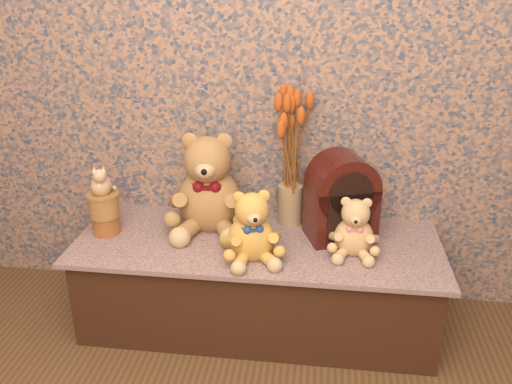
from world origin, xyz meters
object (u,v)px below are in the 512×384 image
Objects in this scene: cathedral_radio at (341,197)px; ceramic_vase at (290,204)px; cat_figurine at (100,179)px; biscuit_tin_lower at (106,224)px; teddy_large at (209,177)px; teddy_small at (355,223)px; teddy_medium at (251,221)px.

ceramic_vase is (-0.21, 0.11, -0.09)m from cathedral_radio.
cat_figurine is at bearing 165.78° from cathedral_radio.
cathedral_radio is 3.25× the size of biscuit_tin_lower.
teddy_large reaches higher than cathedral_radio.
teddy_small is 0.70× the size of cathedral_radio.
teddy_medium is 1.18× the size of teddy_small.
cathedral_radio is at bearing -15.17° from cat_figurine.
cathedral_radio reaches higher than teddy_small.
ceramic_vase is at bearing 14.49° from biscuit_tin_lower.
ceramic_vase is 0.81m from cat_figurine.
teddy_small is at bearing -19.64° from teddy_large.
teddy_small is 0.14m from cathedral_radio.
teddy_large is 0.48m from biscuit_tin_lower.
teddy_medium is (0.21, -0.24, -0.08)m from teddy_large.
teddy_large is 1.24× the size of cathedral_radio.
teddy_large is 0.33m from teddy_medium.
teddy_large is 0.56m from cathedral_radio.
teddy_medium reaches higher than teddy_small.
cat_figurine is (-0.64, 0.11, 0.10)m from teddy_medium.
teddy_small is 1.89× the size of cat_figurine.
teddy_large is 0.38m from ceramic_vase.
cat_figurine is (-0.77, -0.20, 0.16)m from ceramic_vase.
cathedral_radio is (0.34, 0.21, 0.03)m from teddy_medium.
ceramic_vase is 1.32× the size of cat_figurine.
teddy_medium is 2.23× the size of cat_figurine.
teddy_small is at bearing -1.66° from biscuit_tin_lower.
cat_figurine is (-1.03, 0.03, 0.12)m from teddy_small.
teddy_small is at bearing -4.77° from teddy_medium.
teddy_large reaches higher than teddy_medium.
cathedral_radio reaches higher than biscuit_tin_lower.
teddy_large is at bearing -3.78° from cat_figurine.
ceramic_vase is at bearing 141.06° from teddy_small.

